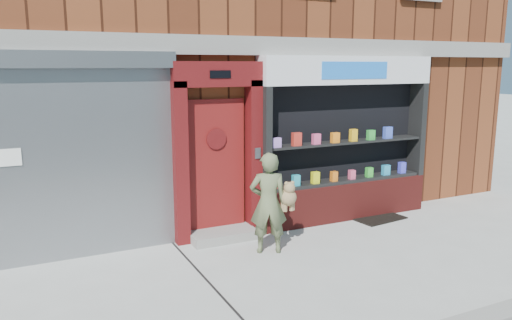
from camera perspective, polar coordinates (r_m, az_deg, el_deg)
ground at (r=7.30m, az=6.98°, el=-12.19°), size 80.00×80.00×0.00m
building at (r=12.24m, az=-8.58°, el=16.13°), size 12.00×8.16×8.00m
shutter_bay at (r=7.66m, az=-20.45°, el=1.69°), size 3.10×0.30×3.04m
red_door_bay at (r=8.15m, az=-4.37°, el=1.00°), size 1.52×0.58×2.90m
pharmacy_bay at (r=9.33m, az=10.17°, el=1.58°), size 3.50×0.41×3.00m
woman at (r=7.60m, az=1.59°, el=-4.88°), size 0.78×0.55×1.56m
doormat at (r=9.74m, az=13.64°, el=-6.40°), size 1.03×0.78×0.02m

